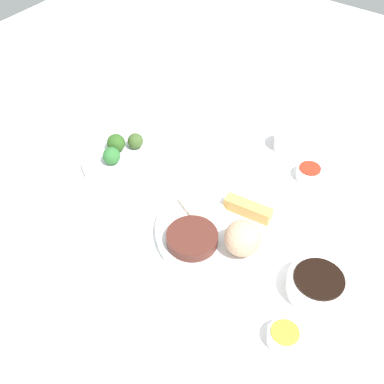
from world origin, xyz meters
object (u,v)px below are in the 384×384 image
Objects in this scene: soy_sauce_bowl at (317,286)px; teacup at (287,141)px; main_plate at (220,230)px; sauce_ramekin_hot_mustard at (284,337)px; sauce_ramekin_sweet_and_sour at (309,173)px; broccoli_plate at (131,158)px.

soy_sauce_bowl is 0.41m from teacup.
main_plate is 4.43× the size of teacup.
main_plate is at bearing 147.96° from sauce_ramekin_hot_mustard.
teacup is at bearing 125.73° from soy_sauce_bowl.
sauce_ramekin_sweet_and_sour reaches higher than main_plate.
sauce_ramekin_hot_mustard reaches higher than main_plate.
sauce_ramekin_hot_mustard is (0.15, -0.39, 0.00)m from sauce_ramekin_sweet_and_sour.
soy_sauce_bowl is at bearing -61.27° from sauce_ramekin_sweet_and_sour.
soy_sauce_bowl reaches higher than sauce_ramekin_hot_mustard.
sauce_ramekin_hot_mustard is (0.51, -0.20, 0.01)m from broccoli_plate.
main_plate is 4.56× the size of sauce_ramekin_sweet_and_sour.
soy_sauce_bowl is at bearing 89.39° from sauce_ramekin_hot_mustard.
broccoli_plate is at bearing 167.91° from main_plate.
main_plate reaches higher than broccoli_plate.
broccoli_plate is at bearing -137.36° from teacup.
soy_sauce_bowl is 1.86× the size of teacup.
soy_sauce_bowl reaches higher than sauce_ramekin_sweet_and_sour.
main_plate is 0.22m from soy_sauce_bowl.
main_plate is 0.30m from broccoli_plate.
main_plate is 1.14× the size of broccoli_plate.
main_plate is at bearing 176.03° from soy_sauce_bowl.
broccoli_plate is at bearing -152.30° from sauce_ramekin_sweet_and_sour.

